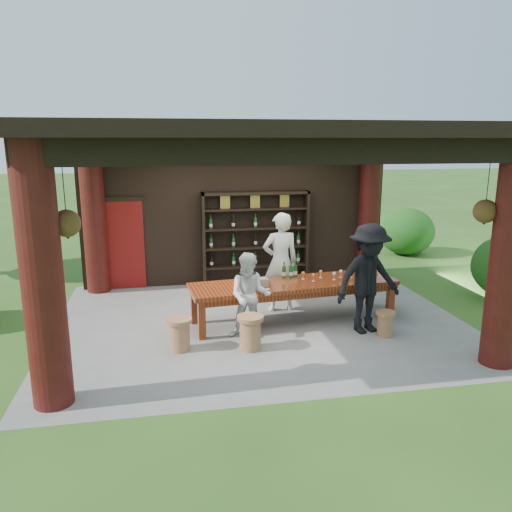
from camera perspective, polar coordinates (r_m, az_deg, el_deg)
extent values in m
plane|color=#2D5119|center=(9.32, 0.46, -7.46)|extent=(90.00, 90.00, 0.00)
cube|color=slate|center=(9.33, 0.46, -7.74)|extent=(7.40, 5.90, 0.10)
cube|color=black|center=(11.55, -2.17, 5.03)|extent=(7.00, 0.18, 3.30)
cube|color=maroon|center=(11.47, -15.02, 1.23)|extent=(0.95, 0.06, 2.00)
cylinder|color=#380C0A|center=(6.53, -23.25, -2.37)|extent=(0.50, 0.50, 3.30)
cylinder|color=#380C0A|center=(8.00, 26.87, -0.04)|extent=(0.50, 0.50, 3.30)
cylinder|color=#380C0A|center=(11.32, -18.03, 4.23)|extent=(0.50, 0.50, 3.30)
cylinder|color=#380C0A|center=(12.22, 12.80, 5.16)|extent=(0.50, 0.50, 3.30)
cube|color=black|center=(6.39, 4.77, 11.96)|extent=(6.70, 0.35, 0.35)
cube|color=black|center=(8.68, -20.80, 11.47)|extent=(0.30, 5.20, 0.30)
cube|color=black|center=(9.83, 19.22, 11.68)|extent=(0.30, 5.20, 0.30)
cube|color=black|center=(8.72, 0.50, 13.94)|extent=(7.50, 6.00, 0.20)
cylinder|color=black|center=(6.49, -21.06, 6.51)|extent=(0.01, 0.01, 0.75)
cone|color=black|center=(6.56, -20.73, 2.56)|extent=(0.32, 0.32, 0.18)
sphere|color=#1E5919|center=(6.54, -20.81, 3.51)|extent=(0.34, 0.34, 0.34)
cylinder|color=black|center=(7.84, 24.97, 7.15)|extent=(0.01, 0.01, 0.75)
cone|color=black|center=(7.89, 24.65, 3.87)|extent=(0.32, 0.32, 0.18)
sphere|color=#1E5919|center=(7.87, 24.72, 4.66)|extent=(0.34, 0.34, 0.34)
cube|color=#5A1E0C|center=(9.14, 4.35, -3.21)|extent=(3.88, 1.34, 0.08)
cube|color=#5A1E0C|center=(9.17, 4.34, -3.81)|extent=(3.66, 1.17, 0.12)
cube|color=#5A1E0C|center=(8.46, -6.22, -7.30)|extent=(0.13, 0.13, 0.67)
cube|color=#5A1E0C|center=(9.67, 15.09, -5.04)|extent=(0.13, 0.13, 0.67)
cube|color=#5A1E0C|center=(9.18, -7.08, -5.66)|extent=(0.13, 0.13, 0.67)
cube|color=#5A1E0C|center=(10.31, 12.88, -3.78)|extent=(0.13, 0.13, 0.67)
cylinder|color=#91573A|center=(8.05, -0.66, -8.97)|extent=(0.34, 0.34, 0.49)
cylinder|color=#91573A|center=(7.95, -0.66, -7.10)|extent=(0.43, 0.43, 0.07)
cylinder|color=#91573A|center=(8.87, 14.54, -7.66)|extent=(0.26, 0.26, 0.38)
cylinder|color=#91573A|center=(8.79, 14.63, -6.33)|extent=(0.33, 0.33, 0.05)
cylinder|color=#91573A|center=(8.12, -8.69, -9.05)|extent=(0.32, 0.32, 0.46)
cylinder|color=#91573A|center=(8.02, -8.76, -7.30)|extent=(0.40, 0.40, 0.06)
imported|color=silver|center=(9.67, 2.80, -0.69)|extent=(0.73, 0.51, 1.94)
imported|color=silver|center=(8.38, -0.69, -4.56)|extent=(0.82, 0.70, 1.46)
imported|color=black|center=(8.76, 12.72, -2.56)|extent=(1.36, 0.96, 1.91)
cube|color=#BF6672|center=(8.84, 0.48, -3.01)|extent=(0.28, 0.20, 0.14)
ellipsoid|color=#194C14|center=(11.76, 27.12, -1.60)|extent=(1.60, 1.60, 1.36)
ellipsoid|color=#194C14|center=(15.19, 16.77, 2.34)|extent=(1.60, 1.60, 1.36)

